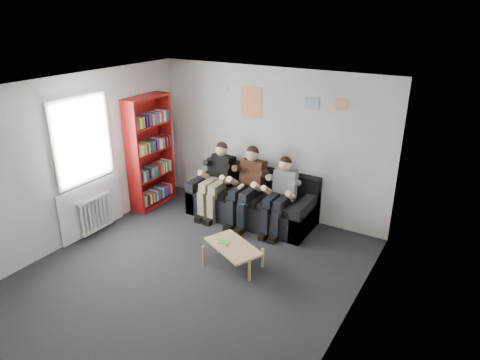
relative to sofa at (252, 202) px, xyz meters
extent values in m
plane|color=black|center=(0.11, -2.06, -0.32)|extent=(5.00, 5.00, 0.00)
plane|color=white|center=(0.11, -2.06, 2.38)|extent=(5.00, 5.00, 0.00)
plane|color=beige|center=(0.11, 0.44, 1.03)|extent=(4.50, 0.00, 4.50)
plane|color=beige|center=(0.11, -4.56, 1.03)|extent=(4.50, 0.00, 4.50)
plane|color=beige|center=(-2.14, -2.06, 1.03)|extent=(0.00, 5.00, 5.00)
plane|color=beige|center=(2.36, -2.06, 1.03)|extent=(0.00, 5.00, 5.00)
cube|color=black|center=(0.00, -0.04, -0.10)|extent=(2.30, 0.94, 0.44)
cube|color=black|center=(0.00, 0.32, 0.34)|extent=(2.30, 0.21, 0.45)
cube|color=black|center=(-1.06, -0.04, -0.01)|extent=(0.19, 0.94, 0.63)
cube|color=black|center=(1.06, -0.04, -0.01)|extent=(0.19, 0.94, 0.63)
cube|color=black|center=(0.00, -0.13, 0.17)|extent=(1.93, 0.65, 0.10)
cube|color=maroon|center=(-1.96, -0.49, 0.75)|extent=(0.32, 0.97, 2.15)
cube|color=tan|center=(0.54, -1.53, 0.02)|extent=(0.88, 0.49, 0.04)
cylinder|color=tan|center=(0.14, -1.73, -0.16)|extent=(0.04, 0.04, 0.32)
cylinder|color=tan|center=(0.93, -1.73, -0.16)|extent=(0.04, 0.04, 0.32)
cylinder|color=tan|center=(0.14, -1.34, -0.16)|extent=(0.04, 0.04, 0.32)
cylinder|color=tan|center=(0.93, -1.34, -0.16)|extent=(0.04, 0.04, 0.32)
cube|color=white|center=(0.36, -1.58, 0.04)|extent=(0.17, 0.12, 0.01)
cube|color=#57AA3C|center=(0.38, -1.55, 0.05)|extent=(0.17, 0.12, 0.01)
cube|color=black|center=(-0.64, 0.01, 0.50)|extent=(0.41, 0.30, 0.58)
sphere|color=#E5B28B|center=(-0.64, -0.03, 0.90)|extent=(0.23, 0.23, 0.23)
sphere|color=black|center=(-0.64, -0.02, 0.94)|extent=(0.22, 0.22, 0.22)
cube|color=gray|center=(-0.64, -0.30, 0.30)|extent=(0.37, 0.47, 0.15)
cube|color=gray|center=(-0.64, -0.53, -0.05)|extent=(0.35, 0.14, 0.54)
cube|color=black|center=(-0.64, -0.59, -0.27)|extent=(0.35, 0.27, 0.10)
cube|color=#492718|center=(0.00, 0.01, 0.51)|extent=(0.43, 0.31, 0.60)
sphere|color=#E5B28B|center=(0.00, -0.03, 0.93)|extent=(0.23, 0.23, 0.23)
sphere|color=black|center=(0.00, -0.02, 0.96)|extent=(0.22, 0.22, 0.22)
cube|color=black|center=(0.00, -0.31, 0.30)|extent=(0.38, 0.49, 0.16)
cube|color=black|center=(0.00, -0.54, -0.05)|extent=(0.36, 0.15, 0.54)
cube|color=black|center=(0.00, -0.61, -0.27)|extent=(0.36, 0.28, 0.11)
cube|color=white|center=(0.00, -0.41, 0.46)|extent=(0.04, 0.15, 0.04)
cube|color=white|center=(0.64, 0.00, 0.49)|extent=(0.39, 0.28, 0.55)
sphere|color=#E5B28B|center=(0.64, -0.04, 0.86)|extent=(0.21, 0.21, 0.21)
sphere|color=black|center=(0.64, -0.02, 0.90)|extent=(0.20, 0.20, 0.20)
cube|color=black|center=(0.64, -0.29, 0.29)|extent=(0.35, 0.44, 0.15)
cube|color=black|center=(0.64, -0.50, -0.05)|extent=(0.33, 0.14, 0.54)
cube|color=black|center=(0.64, -0.56, -0.27)|extent=(0.33, 0.25, 0.10)
cylinder|color=white|center=(-2.04, -2.14, 0.03)|extent=(0.06, 0.06, 0.60)
cylinder|color=white|center=(-2.04, -2.06, 0.03)|extent=(0.06, 0.06, 0.60)
cylinder|color=white|center=(-2.04, -1.98, 0.03)|extent=(0.06, 0.06, 0.60)
cylinder|color=white|center=(-2.04, -1.90, 0.03)|extent=(0.06, 0.06, 0.60)
cylinder|color=white|center=(-2.04, -1.82, 0.03)|extent=(0.06, 0.06, 0.60)
cylinder|color=white|center=(-2.04, -1.74, 0.03)|extent=(0.06, 0.06, 0.60)
cylinder|color=white|center=(-2.04, -1.66, 0.03)|extent=(0.06, 0.06, 0.60)
cylinder|color=white|center=(-2.04, -1.58, 0.03)|extent=(0.06, 0.06, 0.60)
cube|color=white|center=(-2.04, -1.86, -0.25)|extent=(0.10, 0.64, 0.04)
cube|color=white|center=(-2.04, -1.86, 0.31)|extent=(0.10, 0.64, 0.04)
cube|color=white|center=(-2.12, -1.86, 1.33)|extent=(0.02, 1.00, 1.30)
cube|color=white|center=(-2.11, -1.86, 2.01)|extent=(0.05, 1.12, 0.06)
cube|color=white|center=(-2.11, -1.86, 0.65)|extent=(0.05, 1.12, 0.06)
cube|color=white|center=(-2.11, -1.86, 0.13)|extent=(0.03, 1.30, 0.90)
cube|color=#ECC453|center=(-0.29, 0.42, 1.73)|extent=(0.42, 0.01, 0.55)
cube|color=#4182DF|center=(0.86, 0.42, 1.83)|extent=(0.25, 0.01, 0.20)
cube|color=#D9437C|center=(1.36, 0.42, 1.88)|extent=(0.22, 0.01, 0.18)
cube|color=silver|center=(-0.89, 0.42, 1.93)|extent=(0.20, 0.01, 0.14)
camera|label=1|loc=(3.46, -6.19, 3.34)|focal=32.00mm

